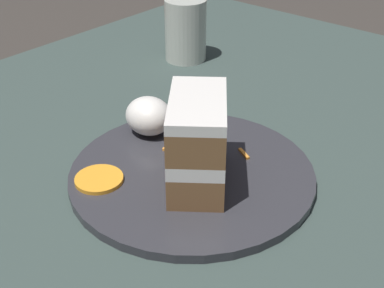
{
  "coord_description": "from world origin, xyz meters",
  "views": [
    {
      "loc": [
        -0.32,
        0.42,
        0.39
      ],
      "look_at": [
        0.01,
        0.03,
        0.08
      ],
      "focal_mm": 50.0,
      "sensor_mm": 36.0,
      "label": 1
    }
  ],
  "objects_px": {
    "cake_slice": "(197,142)",
    "cream_dollop": "(148,116)",
    "plate": "(192,174)",
    "orange_garnish": "(99,179)",
    "drinking_glass": "(186,34)"
  },
  "relations": [
    {
      "from": "plate",
      "to": "orange_garnish",
      "type": "bearing_deg",
      "value": 51.92
    },
    {
      "from": "orange_garnish",
      "to": "drinking_glass",
      "type": "xyz_separation_m",
      "value": [
        0.18,
        -0.35,
        0.03
      ]
    },
    {
      "from": "orange_garnish",
      "to": "drinking_glass",
      "type": "bearing_deg",
      "value": -63.38
    },
    {
      "from": "plate",
      "to": "cake_slice",
      "type": "height_order",
      "value": "cake_slice"
    },
    {
      "from": "cream_dollop",
      "to": "cake_slice",
      "type": "bearing_deg",
      "value": 160.28
    },
    {
      "from": "plate",
      "to": "orange_garnish",
      "type": "height_order",
      "value": "orange_garnish"
    },
    {
      "from": "cream_dollop",
      "to": "plate",
      "type": "bearing_deg",
      "value": 163.13
    },
    {
      "from": "plate",
      "to": "drinking_glass",
      "type": "height_order",
      "value": "drinking_glass"
    },
    {
      "from": "plate",
      "to": "cream_dollop",
      "type": "distance_m",
      "value": 0.11
    },
    {
      "from": "cream_dollop",
      "to": "orange_garnish",
      "type": "height_order",
      "value": "cream_dollop"
    },
    {
      "from": "cream_dollop",
      "to": "orange_garnish",
      "type": "relative_size",
      "value": 1.14
    },
    {
      "from": "plate",
      "to": "cream_dollop",
      "type": "bearing_deg",
      "value": -16.87
    },
    {
      "from": "cake_slice",
      "to": "cream_dollop",
      "type": "bearing_deg",
      "value": 122.64
    },
    {
      "from": "orange_garnish",
      "to": "cream_dollop",
      "type": "bearing_deg",
      "value": -73.9
    },
    {
      "from": "drinking_glass",
      "to": "orange_garnish",
      "type": "bearing_deg",
      "value": 116.62
    }
  ]
}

